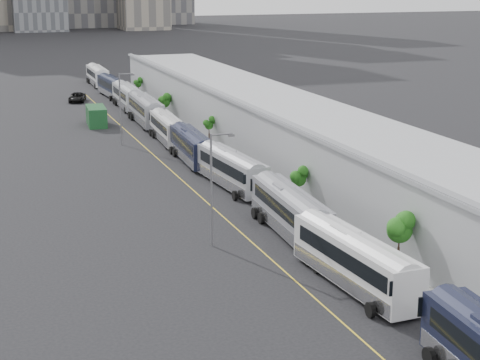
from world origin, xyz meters
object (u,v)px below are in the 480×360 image
bus_10 (98,77)px  street_lamp_near (214,182)px  bus_8 (127,98)px  shipping_container (96,116)px  bus_7 (146,112)px  bus_2 (355,265)px  street_lamp_far (122,104)px  bus_4 (232,173)px  bus_9 (112,88)px  bus_6 (168,131)px  suv (77,97)px  bus_3 (290,215)px  bus_5 (192,149)px

bus_10 → street_lamp_near: street_lamp_near is taller
bus_8 → shipping_container: (-7.41, -13.81, -0.25)m
bus_7 → shipping_container: bearing=173.1°
bus_10 → bus_7: bearing=-89.8°
bus_2 → street_lamp_near: street_lamp_near is taller
bus_2 → street_lamp_far: street_lamp_far is taller
street_lamp_near → shipping_container: street_lamp_near is taller
bus_8 → shipping_container: bearing=-117.1°
bus_4 → bus_9: (0.06, 66.60, -0.06)m
bus_6 → bus_8: 28.71m
bus_6 → street_lamp_far: bearing=-179.9°
bus_4 → shipping_container: size_ratio=2.11×
bus_4 → shipping_container: (-7.33, 39.69, -0.22)m
bus_8 → bus_6: bearing=-90.0°
bus_2 → bus_4: 28.70m
suv → bus_8: bearing=-40.5°
bus_3 → bus_8: bus_3 is taller
bus_9 → shipping_container: size_ratio=2.02×
bus_6 → bus_10: 58.36m
bus_9 → bus_10: bearing=86.2°
bus_6 → bus_9: size_ratio=0.98×
bus_2 → bus_5: 41.45m
bus_6 → bus_7: 13.82m
street_lamp_near → shipping_container: bearing=90.0°
bus_4 → bus_7: 38.60m
bus_5 → street_lamp_far: size_ratio=1.38×
bus_3 → bus_5: 28.75m
bus_3 → shipping_container: bus_3 is taller
bus_6 → suv: (-6.26, 38.38, -0.73)m
suv → bus_9: bearing=41.2°
bus_3 → bus_7: (-0.02, 54.59, 0.06)m
street_lamp_near → street_lamp_far: street_lamp_near is taller
street_lamp_far → suv: size_ratio=1.65×
bus_10 → bus_8: bearing=-89.4°
bus_10 → bus_3: bearing=-89.4°
bus_5 → street_lamp_near: size_ratio=1.37×
bus_2 → bus_8: 82.20m
bus_10 → bus_5: bearing=-89.9°
bus_5 → bus_8: size_ratio=0.96×
bus_3 → shipping_container: bearing=100.3°
bus_8 → bus_10: bearing=90.9°
bus_2 → street_lamp_far: size_ratio=1.48×
bus_3 → street_lamp_far: street_lamp_far is taller
bus_3 → bus_5: (-0.45, 28.74, -0.10)m
street_lamp_near → suv: bearing=89.6°
bus_5 → street_lamp_near: (-6.62, -29.57, 3.79)m
street_lamp_far → bus_8: bearing=77.2°
bus_7 → bus_10: 44.55m
bus_4 → bus_5: bearing=88.5°
bus_2 → bus_8: (0.75, 82.19, -0.03)m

